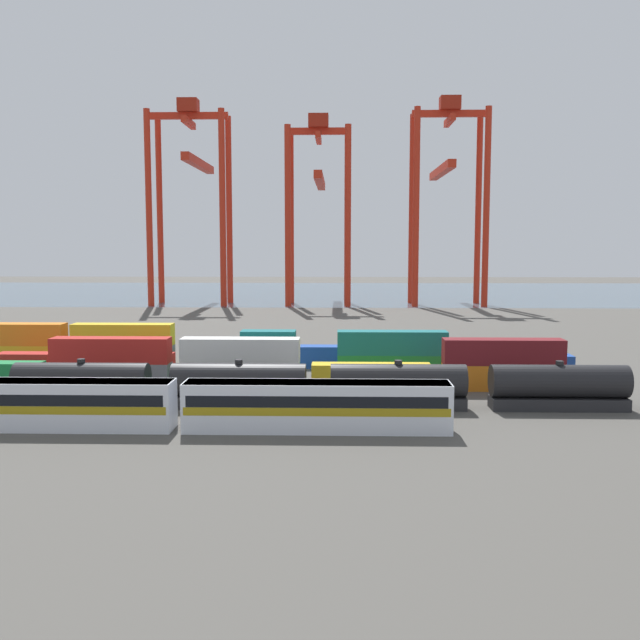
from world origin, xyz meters
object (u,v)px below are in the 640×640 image
object	(u,v)px
gantry_crane_east	(447,184)
gantry_crane_west	(192,183)
shipping_container_3	(241,376)
gantry_crane_central	(319,193)
shipping_container_6	(502,377)
freight_tank_row	(398,386)
passenger_train	(179,403)
shipping_container_19	(232,356)

from	to	relation	value
gantry_crane_east	gantry_crane_west	bearing A→B (deg)	-179.93
shipping_container_3	gantry_crane_central	bearing A→B (deg)	87.33
shipping_container_6	gantry_crane_west	bearing A→B (deg)	116.59
freight_tank_row	gantry_crane_west	xyz separation A→B (m)	(-41.84, 114.82, 27.85)
passenger_train	shipping_container_19	size ratio (longest dim) A/B	3.56
gantry_crane_central	shipping_container_19	bearing A→B (deg)	-94.77
gantry_crane_west	gantry_crane_east	xyz separation A→B (m)	(62.90, 0.07, -0.36)
shipping_container_6	gantry_crane_east	distance (m)	110.37
shipping_container_6	shipping_container_19	xyz separation A→B (m)	(-29.54, 12.87, 0.00)
shipping_container_6	gantry_crane_west	size ratio (longest dim) A/B	0.24
freight_tank_row	gantry_crane_west	distance (m)	125.34
shipping_container_6	passenger_train	bearing A→B (deg)	-150.50
passenger_train	shipping_container_19	xyz separation A→B (m)	(-0.20, 29.47, -0.84)
passenger_train	shipping_container_6	size ratio (longest dim) A/B	3.56
freight_tank_row	shipping_container_3	world-z (taller)	freight_tank_row
freight_tank_row	gantry_crane_east	bearing A→B (deg)	79.61
shipping_container_6	gantry_crane_east	world-z (taller)	gantry_crane_east
freight_tank_row	gantry_crane_east	size ratio (longest dim) A/B	1.39
passenger_train	gantry_crane_west	size ratio (longest dim) A/B	0.87
shipping_container_3	gantry_crane_east	bearing A→B (deg)	71.07
gantry_crane_east	freight_tank_row	bearing A→B (deg)	-100.39
shipping_container_6	gantry_crane_central	xyz separation A→B (m)	(-21.70, 106.84, 26.15)
passenger_train	gantry_crane_west	world-z (taller)	gantry_crane_west
passenger_train	freight_tank_row	size ratio (longest dim) A/B	0.62
shipping_container_6	shipping_container_3	bearing A→B (deg)	180.00
shipping_container_6	shipping_container_19	world-z (taller)	same
shipping_container_19	gantry_crane_east	xyz separation A→B (m)	(39.29, 93.37, 28.27)
freight_tank_row	shipping_container_3	distance (m)	17.66
shipping_container_6	shipping_container_19	distance (m)	32.22
shipping_container_19	gantry_crane_west	bearing A→B (deg)	104.20
passenger_train	shipping_container_19	distance (m)	29.48
shipping_container_6	gantry_crane_central	world-z (taller)	gantry_crane_central
freight_tank_row	shipping_container_3	xyz separation A→B (m)	(-15.37, 8.65, -0.77)
freight_tank_row	gantry_crane_east	distance (m)	120.00
shipping_container_19	gantry_crane_east	size ratio (longest dim) A/B	0.24
shipping_container_3	shipping_container_19	size ratio (longest dim) A/B	1.00
shipping_container_3	gantry_crane_west	bearing A→B (deg)	104.00
freight_tank_row	shipping_container_3	bearing A→B (deg)	150.65
freight_tank_row	passenger_train	bearing A→B (deg)	-156.20
shipping_container_3	shipping_container_6	size ratio (longest dim) A/B	1.00
shipping_container_3	gantry_crane_west	world-z (taller)	gantry_crane_west
passenger_train	shipping_container_19	bearing A→B (deg)	90.40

